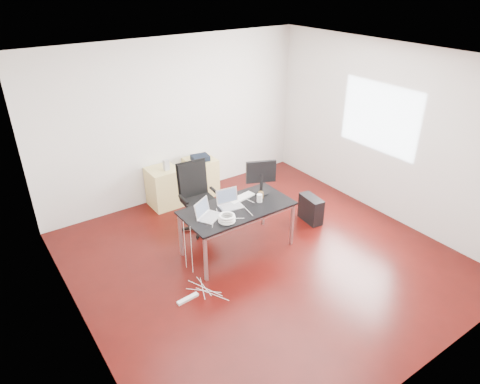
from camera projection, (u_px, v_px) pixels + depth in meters
room_shell at (266, 170)px, 5.59m from camera, size 5.00×5.00×5.00m
desk at (237, 210)px, 6.10m from camera, size 1.60×0.80×0.73m
office_chair at (197, 194)px, 6.70m from camera, size 0.51×0.53×1.08m
filing_cabinet_left at (164, 187)px, 7.45m from camera, size 0.50×0.50×0.70m
filing_cabinet_right at (201, 177)px, 7.83m from camera, size 0.50×0.50×0.70m
pc_tower at (311, 209)px, 7.04m from camera, size 0.25×0.47×0.44m
wastebasket at (196, 188)px, 7.89m from camera, size 0.27×0.27×0.28m
power_strip at (188, 299)px, 5.43m from camera, size 0.30×0.08×0.04m
laptop_left at (207, 213)px, 5.81m from camera, size 0.41×0.38×0.23m
laptop_right at (230, 202)px, 6.08m from camera, size 0.36×0.30×0.23m
monitor at (261, 175)px, 6.35m from camera, size 0.43×0.26×0.51m
keyboard at (241, 198)px, 6.30m from camera, size 0.46×0.21×0.02m
cup_white at (260, 198)px, 6.19m from camera, size 0.09×0.09×0.12m
cup_brown at (261, 195)px, 6.29m from camera, size 0.08×0.08×0.10m
cable_coil at (227, 218)px, 5.71m from camera, size 0.24×0.24×0.11m
power_adapter at (232, 218)px, 5.80m from camera, size 0.08×0.08×0.03m
speaker at (166, 165)px, 7.22m from camera, size 0.10×0.09×0.18m
navy_garment at (200, 158)px, 7.60m from camera, size 0.34×0.29×0.09m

